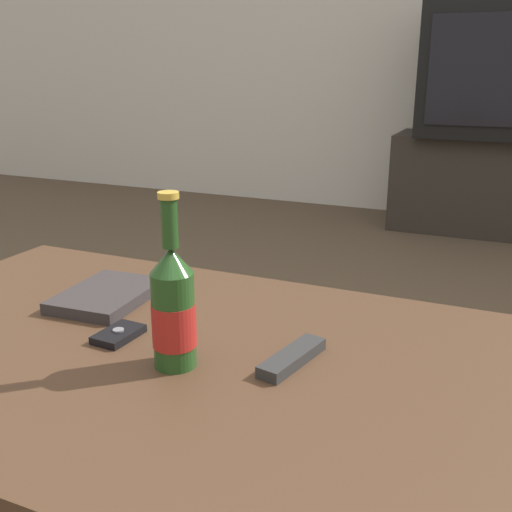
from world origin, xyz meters
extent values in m
cube|color=#422B1C|center=(0.00, 0.00, 0.40)|extent=(1.32, 0.80, 0.04)
cylinder|color=#382417|center=(-0.60, 0.34, 0.19)|extent=(0.07, 0.07, 0.38)
cube|color=#28231E|center=(0.28, 2.72, 0.26)|extent=(0.87, 0.45, 0.53)
cube|color=black|center=(0.28, 2.72, 0.87)|extent=(0.63, 0.58, 0.68)
cube|color=black|center=(0.28, 2.43, 0.87)|extent=(0.52, 0.01, 0.53)
cylinder|color=#1E4219|center=(0.03, -0.05, 0.50)|extent=(0.07, 0.07, 0.16)
cylinder|color=maroon|center=(0.03, -0.05, 0.50)|extent=(0.07, 0.07, 0.07)
cone|color=#1E4219|center=(0.03, -0.05, 0.60)|extent=(0.07, 0.07, 0.04)
cylinder|color=#1E4219|center=(0.03, -0.05, 0.66)|extent=(0.03, 0.03, 0.08)
cylinder|color=#B79333|center=(0.03, -0.05, 0.70)|extent=(0.03, 0.03, 0.01)
cube|color=black|center=(-0.12, 0.00, 0.43)|extent=(0.06, 0.09, 0.01)
cylinder|color=slate|center=(-0.12, 0.00, 0.44)|extent=(0.02, 0.02, 0.00)
cube|color=#282828|center=(0.20, 0.04, 0.43)|extent=(0.07, 0.16, 0.02)
cube|color=#2D2828|center=(-0.25, 0.14, 0.44)|extent=(0.17, 0.23, 0.02)
camera|label=1|loc=(0.50, -0.79, 0.89)|focal=42.00mm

